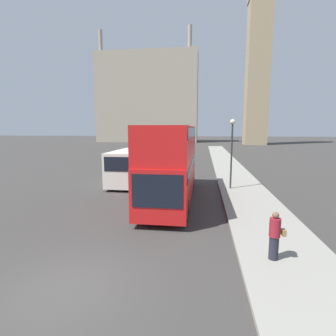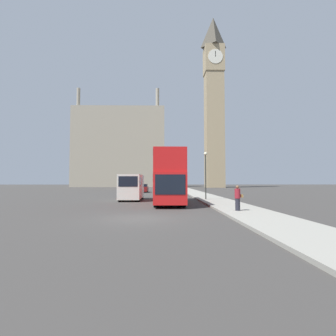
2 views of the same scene
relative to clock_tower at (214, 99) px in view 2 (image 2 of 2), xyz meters
The scene contains 9 objects.
ground_plane 79.14m from the clock_tower, 104.26° to the right, with size 300.00×300.00×0.00m, color #383533.
sidewalk_strip 77.85m from the clock_tower, 99.11° to the right, with size 3.34×120.00×0.15m.
clock_tower is the anchor object (origin of this frame).
building_block_distant 38.14m from the clock_tower, 160.96° to the left, with size 33.32×10.22×35.43m.
red_double_decker_bus 69.06m from the clock_tower, 104.81° to the right, with size 2.55×10.57×4.58m.
white_van 67.03m from the clock_tower, 109.36° to the right, with size 2.22×5.83×2.72m.
pedestrian 75.52m from the clock_tower, 99.85° to the right, with size 0.52×0.36×1.62m.
street_lamp 65.10m from the clock_tower, 101.92° to the right, with size 0.36×0.36×4.94m.
parked_sedan 51.25m from the clock_tower, 119.06° to the right, with size 1.83×4.63×1.53m.
Camera 2 is at (1.37, -14.54, 2.03)m, focal length 28.00 mm.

